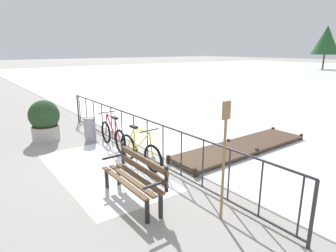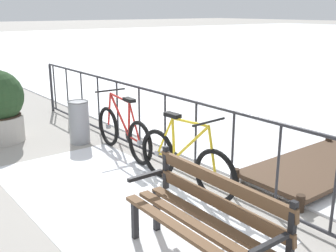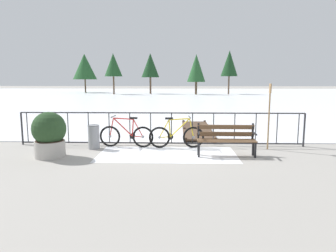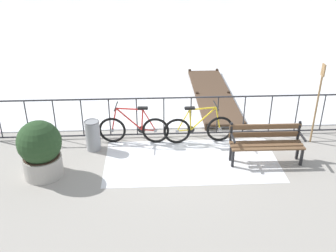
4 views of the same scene
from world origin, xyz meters
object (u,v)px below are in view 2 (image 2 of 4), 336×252
bicycle_near_railing (184,161)px  trash_bin (79,122)px  bicycle_second (123,132)px  park_bench (205,214)px

bicycle_near_railing → trash_bin: bearing=-175.0°
bicycle_near_railing → trash_bin: 2.52m
bicycle_second → trash_bin: size_ratio=2.34×
bicycle_second → trash_bin: 0.99m
park_bench → trash_bin: (-3.89, 0.71, -0.14)m
bicycle_second → park_bench: (2.94, -0.99, 0.14)m
bicycle_second → trash_bin: (-0.95, -0.28, 0.00)m
bicycle_near_railing → park_bench: (1.38, -0.93, 0.14)m
bicycle_second → park_bench: 3.11m
bicycle_near_railing → park_bench: size_ratio=1.07×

